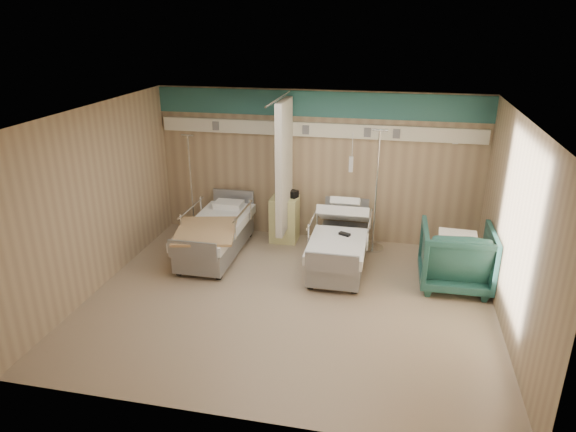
{
  "coord_description": "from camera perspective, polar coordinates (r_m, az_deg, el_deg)",
  "views": [
    {
      "loc": [
        1.39,
        -6.6,
        3.98
      ],
      "look_at": [
        -0.14,
        0.6,
        1.13
      ],
      "focal_mm": 32.0,
      "sensor_mm": 36.0,
      "label": 1
    }
  ],
  "objects": [
    {
      "name": "iv_stand_left",
      "position": [
        10.03,
        -10.48,
        -0.03
      ],
      "size": [
        0.36,
        0.36,
        2.0
      ],
      "rotation": [
        0.0,
        0.0,
        0.14
      ],
      "color": "silver",
      "rests_on": "ground"
    },
    {
      "name": "tan_blanket",
      "position": [
        8.68,
        -9.13,
        -1.65
      ],
      "size": [
        1.22,
        1.4,
        0.04
      ],
      "primitive_type": "cube",
      "rotation": [
        0.0,
        0.0,
        0.23
      ],
      "color": "tan",
      "rests_on": "bed_left"
    },
    {
      "name": "bedside_cabinet",
      "position": [
        9.69,
        -0.39,
        -0.34
      ],
      "size": [
        0.5,
        0.48,
        0.85
      ],
      "primitive_type": "cube",
      "color": "#E6E490",
      "rests_on": "ground"
    },
    {
      "name": "waffle_blanket",
      "position": [
        8.19,
        18.5,
        -1.05
      ],
      "size": [
        0.6,
        0.54,
        0.06
      ],
      "primitive_type": "cube",
      "rotation": [
        0.0,
        0.0,
        3.08
      ],
      "color": "white",
      "rests_on": "visitor_armchair"
    },
    {
      "name": "room_walls",
      "position": [
        7.31,
        0.3,
        4.35
      ],
      "size": [
        6.04,
        5.04,
        2.82
      ],
      "color": "tan",
      "rests_on": "ground"
    },
    {
      "name": "toiletry_bag",
      "position": [
        9.56,
        0.36,
        2.5
      ],
      "size": [
        0.28,
        0.23,
        0.13
      ],
      "primitive_type": "cube",
      "rotation": [
        0.0,
        0.0,
        -0.38
      ],
      "color": "black",
      "rests_on": "bedside_cabinet"
    },
    {
      "name": "iv_stand_right",
      "position": [
        9.43,
        9.52,
        -1.08
      ],
      "size": [
        0.4,
        0.4,
        2.22
      ],
      "rotation": [
        0.0,
        0.0,
        0.02
      ],
      "color": "silver",
      "rests_on": "ground"
    },
    {
      "name": "bed_left",
      "position": [
        9.21,
        -8.0,
        -2.49
      ],
      "size": [
        1.0,
        2.16,
        0.63
      ],
      "primitive_type": null,
      "color": "white",
      "rests_on": "ground"
    },
    {
      "name": "ground",
      "position": [
        7.83,
        0.11,
        -9.36
      ],
      "size": [
        6.0,
        5.0,
        0.0
      ],
      "primitive_type": "cube",
      "color": "#9C896C",
      "rests_on": "ground"
    },
    {
      "name": "white_cup",
      "position": [
        9.67,
        -0.9,
        2.76
      ],
      "size": [
        0.13,
        0.13,
        0.14
      ],
      "primitive_type": "cylinder",
      "rotation": [
        0.0,
        0.0,
        -0.34
      ],
      "color": "white",
      "rests_on": "bedside_cabinet"
    },
    {
      "name": "bed_right",
      "position": [
        8.75,
        5.74,
        -3.71
      ],
      "size": [
        1.0,
        2.16,
        0.63
      ],
      "primitive_type": null,
      "color": "white",
      "rests_on": "ground"
    },
    {
      "name": "visitor_armchair",
      "position": [
        8.44,
        18.16,
        -4.3
      ],
      "size": [
        1.08,
        1.11,
        1.0
      ],
      "primitive_type": "imported",
      "rotation": [
        0.0,
        0.0,
        3.15
      ],
      "color": "#20514A",
      "rests_on": "ground"
    },
    {
      "name": "call_remote",
      "position": [
        8.5,
        6.3,
        -2.01
      ],
      "size": [
        0.21,
        0.15,
        0.04
      ],
      "primitive_type": "cube",
      "rotation": [
        0.0,
        0.0,
        -0.43
      ],
      "color": "black",
      "rests_on": "bed_right"
    }
  ]
}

